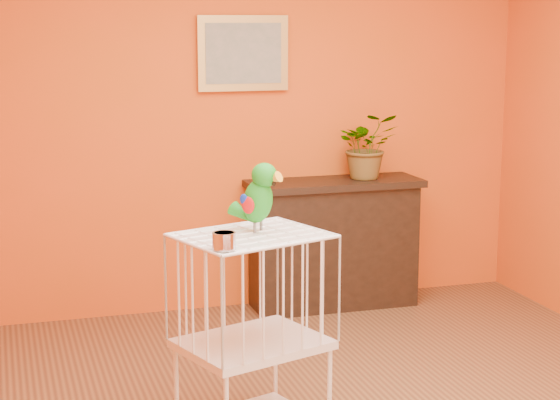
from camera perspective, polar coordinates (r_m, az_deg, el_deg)
name	(u,v)px	position (r m, az deg, el deg)	size (l,w,h in m)	color
room_shell	(370,106)	(4.22, 5.48, 5.70)	(4.50, 4.50, 4.50)	#E24F15
console_cabinet	(334,243)	(6.49, 3.29, -2.66)	(1.20, 0.43, 0.89)	black
potted_plant	(368,154)	(6.44, 5.41, 2.84)	(0.41, 0.46, 0.36)	#26722D
framed_picture	(243,53)	(6.31, -2.26, 8.93)	(0.62, 0.04, 0.50)	#BE9043
birdcage	(252,334)	(4.44, -1.69, -8.14)	(0.77, 0.67, 0.99)	white
feed_cup	(224,241)	(4.01, -3.43, -2.49)	(0.10, 0.10, 0.07)	silver
parrot	(258,196)	(4.34, -1.34, 0.24)	(0.24, 0.26, 0.33)	#59544C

